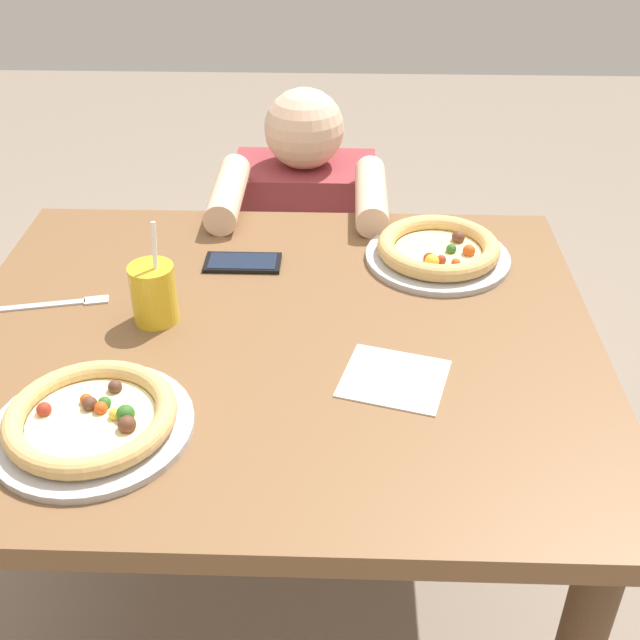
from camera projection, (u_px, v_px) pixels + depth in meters
ground_plane at (285, 609)px, 1.80m from camera, size 8.00×8.00×0.00m
dining_table at (277, 386)px, 1.44m from camera, size 1.12×0.95×0.75m
pizza_near at (92, 420)px, 1.16m from camera, size 0.30×0.30×0.04m
pizza_far at (438, 251)px, 1.58m from camera, size 0.29×0.29×0.05m
drink_cup_colored at (154, 293)px, 1.39m from camera, size 0.08×0.08×0.19m
paper_napkin at (394, 379)px, 1.27m from camera, size 0.19×0.18×0.00m
fork at (58, 304)px, 1.46m from camera, size 0.20×0.06×0.00m
cell_phone at (243, 263)px, 1.58m from camera, size 0.15×0.07×0.01m
diner_seated at (306, 276)px, 2.14m from camera, size 0.39×0.51×0.95m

